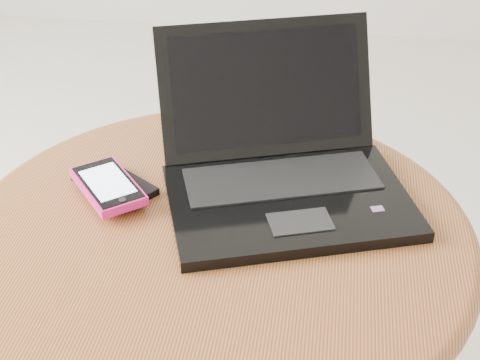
# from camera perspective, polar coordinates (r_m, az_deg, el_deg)

# --- Properties ---
(table) EXTENTS (0.68, 0.68, 0.54)m
(table) POSITION_cam_1_polar(r_m,az_deg,el_deg) (1.02, -1.72, -8.70)
(table) COLOR #572816
(table) RESTS_ON ground
(laptop) EXTENTS (0.40, 0.39, 0.20)m
(laptop) POSITION_cam_1_polar(r_m,az_deg,el_deg) (1.00, 3.30, 1.01)
(laptop) COLOR black
(laptop) RESTS_ON table
(phone_black) EXTENTS (0.13, 0.12, 0.01)m
(phone_black) POSITION_cam_1_polar(r_m,az_deg,el_deg) (1.04, -9.81, -0.32)
(phone_black) COLOR black
(phone_black) RESTS_ON table
(phone_pink) EXTENTS (0.13, 0.14, 0.01)m
(phone_pink) POSITION_cam_1_polar(r_m,az_deg,el_deg) (1.01, -10.28, -0.45)
(phone_pink) COLOR #DC1B76
(phone_pink) RESTS_ON phone_black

